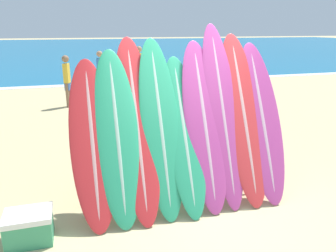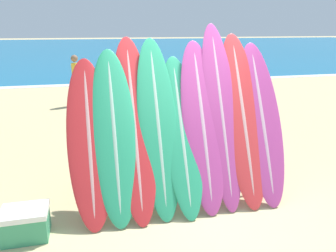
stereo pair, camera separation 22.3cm
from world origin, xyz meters
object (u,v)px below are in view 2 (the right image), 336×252
(person_mid_beach, at_px, (221,83))
(surfboard_slot_7, at_px, (243,119))
(surfboard_slot_3, at_px, (158,127))
(surfboard_rack, at_px, (182,172))
(surfboard_slot_4, at_px, (182,135))
(surfboard_slot_5, at_px, (202,125))
(cooler_box, at_px, (26,223))
(surfboard_slot_1, at_px, (114,136))
(person_far_left, at_px, (76,78))
(person_near_water, at_px, (148,67))
(person_far_right, at_px, (110,71))
(surfboard_slot_8, at_px, (262,122))
(surfboard_slot_2, at_px, (134,127))
(surfboard_slot_0, at_px, (89,142))
(surfboard_slot_6, at_px, (221,115))

(person_mid_beach, bearing_deg, surfboard_slot_7, 51.65)
(surfboard_slot_3, relative_size, person_mid_beach, 1.30)
(surfboard_rack, relative_size, surfboard_slot_4, 1.36)
(surfboard_slot_5, bearing_deg, cooler_box, -170.49)
(surfboard_rack, distance_m, surfboard_slot_5, 0.71)
(surfboard_slot_1, height_order, person_far_left, surfboard_slot_1)
(person_near_water, xyz_separation_m, person_mid_beach, (1.18, -4.33, 0.01))
(surfboard_slot_3, height_order, person_mid_beach, surfboard_slot_3)
(person_near_water, bearing_deg, person_far_right, 177.21)
(surfboard_rack, xyz_separation_m, surfboard_slot_8, (1.21, 0.07, 0.62))
(surfboard_slot_2, bearing_deg, surfboard_rack, -10.26)
(surfboard_rack, distance_m, person_far_left, 6.84)
(surfboard_slot_0, xyz_separation_m, surfboard_slot_4, (1.22, 0.01, -0.00))
(surfboard_slot_0, xyz_separation_m, person_far_left, (-0.33, 6.61, -0.14))
(surfboard_slot_2, relative_size, person_mid_beach, 1.31)
(surfboard_slot_8, bearing_deg, person_mid_beach, 75.25)
(surfboard_slot_5, bearing_deg, surfboard_rack, -165.80)
(surfboard_slot_4, xyz_separation_m, person_far_right, (-0.39, 8.12, -0.14))
(surfboard_rack, bearing_deg, cooler_box, -171.22)
(surfboard_slot_1, bearing_deg, surfboard_slot_3, 3.83)
(surfboard_slot_4, bearing_deg, surfboard_slot_6, 8.06)
(surfboard_slot_5, bearing_deg, surfboard_slot_0, -178.44)
(surfboard_slot_3, height_order, person_far_left, surfboard_slot_3)
(surfboard_rack, height_order, person_far_left, person_far_left)
(surfboard_slot_7, xyz_separation_m, person_near_water, (0.20, 8.44, -0.22))
(surfboard_slot_5, xyz_separation_m, cooler_box, (-2.32, -0.39, -0.94))
(surfboard_slot_0, height_order, surfboard_slot_1, surfboard_slot_1)
(surfboard_slot_3, distance_m, cooler_box, 1.99)
(surfboard_slot_2, distance_m, person_far_right, 8.06)
(surfboard_slot_1, distance_m, person_mid_beach, 5.24)
(person_far_left, xyz_separation_m, person_far_right, (1.16, 1.52, 0.01))
(surfboard_slot_6, relative_size, person_far_right, 1.54)
(person_near_water, bearing_deg, surfboard_slot_6, -110.15)
(surfboard_slot_1, distance_m, surfboard_slot_3, 0.59)
(person_near_water, bearing_deg, surfboard_slot_4, -114.10)
(surfboard_slot_0, relative_size, surfboard_slot_1, 0.95)
(person_near_water, bearing_deg, surfboard_rack, -114.12)
(surfboard_slot_2, height_order, surfboard_slot_6, surfboard_slot_6)
(surfboard_slot_2, distance_m, surfboard_slot_3, 0.32)
(surfboard_slot_8, distance_m, person_near_water, 8.47)
(surfboard_slot_3, bearing_deg, surfboard_slot_8, -0.70)
(surfboard_slot_1, relative_size, surfboard_slot_5, 0.96)
(surfboard_slot_0, bearing_deg, person_far_right, 84.20)
(surfboard_slot_4, distance_m, surfboard_slot_5, 0.32)
(surfboard_slot_1, xyz_separation_m, surfboard_slot_6, (1.50, 0.07, 0.17))
(person_far_right, bearing_deg, surfboard_slot_6, 94.03)
(surfboard_slot_6, distance_m, surfboard_slot_8, 0.63)
(surfboard_rack, relative_size, cooler_box, 5.19)
(person_near_water, bearing_deg, surfboard_slot_8, -106.02)
(surfboard_rack, bearing_deg, person_far_left, 103.06)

